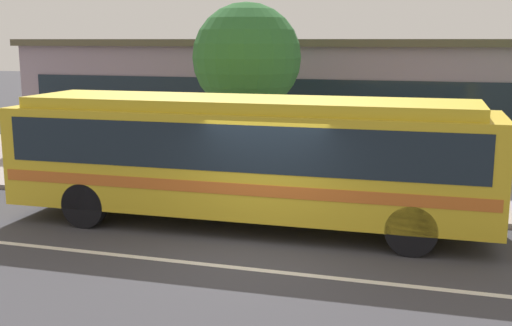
% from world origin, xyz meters
% --- Properties ---
extents(ground_plane, '(120.00, 120.00, 0.00)m').
position_xyz_m(ground_plane, '(0.00, 0.00, 0.00)').
color(ground_plane, '#3C3B41').
extents(sidewalk_slab, '(60.00, 8.00, 0.12)m').
position_xyz_m(sidewalk_slab, '(0.00, 7.17, 0.06)').
color(sidewalk_slab, '#9E9289').
rests_on(sidewalk_slab, ground_plane).
extents(lane_stripe_center, '(56.00, 0.16, 0.01)m').
position_xyz_m(lane_stripe_center, '(0.00, -0.80, 0.00)').
color(lane_stripe_center, silver).
rests_on(lane_stripe_center, ground_plane).
extents(transit_bus, '(10.64, 2.70, 2.84)m').
position_xyz_m(transit_bus, '(-0.76, 1.82, 1.65)').
color(transit_bus, gold).
rests_on(transit_bus, ground_plane).
extents(pedestrian_waiting_near_sign, '(0.44, 0.44, 1.72)m').
position_xyz_m(pedestrian_waiting_near_sign, '(-5.72, 3.60, 1.13)').
color(pedestrian_waiting_near_sign, '#323D36').
rests_on(pedestrian_waiting_near_sign, sidewalk_slab).
extents(bus_stop_sign, '(0.12, 0.44, 2.56)m').
position_xyz_m(bus_stop_sign, '(3.10, 3.90, 1.76)').
color(bus_stop_sign, gray).
rests_on(bus_stop_sign, sidewalk_slab).
extents(street_tree_near_stop, '(3.06, 3.06, 4.99)m').
position_xyz_m(street_tree_near_stop, '(-2.07, 5.99, 3.56)').
color(street_tree_near_stop, brown).
rests_on(street_tree_near_stop, sidewalk_slab).
extents(station_building, '(20.03, 7.69, 4.09)m').
position_xyz_m(station_building, '(-2.11, 12.76, 2.05)').
color(station_building, gray).
rests_on(station_building, ground_plane).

